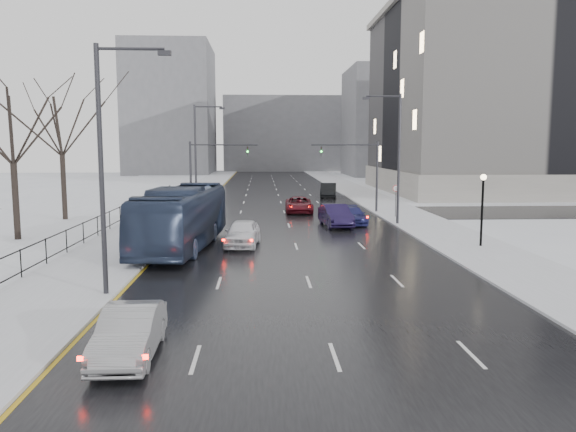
{
  "coord_description": "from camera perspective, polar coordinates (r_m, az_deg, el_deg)",
  "views": [
    {
      "loc": [
        -2.09,
        -2.47,
        6.08
      ],
      "look_at": [
        -0.73,
        26.18,
        2.5
      ],
      "focal_mm": 35.0,
      "sensor_mm": 36.0,
      "label": 1
    }
  ],
  "objects": [
    {
      "name": "road",
      "position": [
        62.8,
        -0.8,
        1.58
      ],
      "size": [
        16.0,
        150.0,
        0.04
      ],
      "primitive_type": "cube",
      "color": "black",
      "rests_on": "ground"
    },
    {
      "name": "cross_road",
      "position": [
        50.88,
        -0.35,
        0.27
      ],
      "size": [
        130.0,
        10.0,
        0.04
      ],
      "primitive_type": "cube",
      "color": "black",
      "rests_on": "ground"
    },
    {
      "name": "sidewalk_left",
      "position": [
        63.32,
        -10.35,
        1.56
      ],
      "size": [
        5.0,
        150.0,
        0.16
      ],
      "primitive_type": "cube",
      "color": "silver",
      "rests_on": "ground"
    },
    {
      "name": "sidewalk_right",
      "position": [
        64.01,
        8.64,
        1.65
      ],
      "size": [
        5.0,
        150.0,
        0.16
      ],
      "primitive_type": "cube",
      "color": "silver",
      "rests_on": "ground"
    },
    {
      "name": "park_strip",
      "position": [
        65.27,
        -18.64,
        1.45
      ],
      "size": [
        14.0,
        150.0,
        0.12
      ],
      "primitive_type": "cube",
      "color": "white",
      "rests_on": "ground"
    },
    {
      "name": "tree_park_d",
      "position": [
        40.18,
        -25.73,
        -2.3
      ],
      "size": [
        8.75,
        8.75,
        12.5
      ],
      "primitive_type": null,
      "color": "black",
      "rests_on": "ground"
    },
    {
      "name": "tree_park_e",
      "position": [
        49.56,
        -21.67,
        -0.44
      ],
      "size": [
        9.45,
        9.45,
        13.5
      ],
      "primitive_type": null,
      "color": "black",
      "rests_on": "ground"
    },
    {
      "name": "iron_fence",
      "position": [
        34.64,
        -21.06,
        -1.95
      ],
      "size": [
        0.06,
        70.0,
        1.3
      ],
      "color": "black",
      "rests_on": "sidewalk_left"
    },
    {
      "name": "streetlight_r_mid",
      "position": [
        43.69,
        10.92,
        6.38
      ],
      "size": [
        2.95,
        0.25,
        10.0
      ],
      "color": "#2D2D33",
      "rests_on": "ground"
    },
    {
      "name": "streetlight_l_near",
      "position": [
        23.28,
        -17.95,
        5.64
      ],
      "size": [
        2.95,
        0.25,
        10.0
      ],
      "color": "#2D2D33",
      "rests_on": "ground"
    },
    {
      "name": "streetlight_l_far",
      "position": [
        54.81,
        -9.15,
        6.54
      ],
      "size": [
        2.95,
        0.25,
        10.0
      ],
      "color": "#2D2D33",
      "rests_on": "ground"
    },
    {
      "name": "lamppost_r_mid",
      "position": [
        35.15,
        19.16,
        1.6
      ],
      "size": [
        0.36,
        0.36,
        4.28
      ],
      "color": "black",
      "rests_on": "sidewalk_right"
    },
    {
      "name": "mast_signal_right",
      "position": [
        51.38,
        7.87,
        4.85
      ],
      "size": [
        6.1,
        0.33,
        6.5
      ],
      "color": "#2D2D33",
      "rests_on": "ground"
    },
    {
      "name": "mast_signal_left",
      "position": [
        50.78,
        -8.67,
        4.81
      ],
      "size": [
        6.1,
        0.33,
        6.5
      ],
      "color": "#2D2D33",
      "rests_on": "ground"
    },
    {
      "name": "no_uturn_sign",
      "position": [
        47.97,
        10.91,
        2.47
      ],
      "size": [
        0.6,
        0.06,
        2.7
      ],
      "color": "#2D2D33",
      "rests_on": "sidewalk_right"
    },
    {
      "name": "civic_building",
      "position": [
        83.35,
        24.1,
        10.03
      ],
      "size": [
        41.0,
        31.0,
        24.8
      ],
      "color": "gray",
      "rests_on": "ground"
    },
    {
      "name": "bldg_far_right",
      "position": [
        121.36,
        11.79,
        9.29
      ],
      "size": [
        24.0,
        20.0,
        22.0
      ],
      "primitive_type": "cube",
      "color": "slate",
      "rests_on": "ground"
    },
    {
      "name": "bldg_far_left",
      "position": [
        129.26,
        -11.77,
        10.48
      ],
      "size": [
        18.0,
        22.0,
        28.0
      ],
      "primitive_type": "cube",
      "color": "slate",
      "rests_on": "ground"
    },
    {
      "name": "bldg_far_center",
      "position": [
        142.63,
        -0.28,
        8.29
      ],
      "size": [
        30.0,
        18.0,
        18.0
      ],
      "primitive_type": "cube",
      "color": "slate",
      "rests_on": "ground"
    },
    {
      "name": "sedan_left_near",
      "position": [
        17.06,
        -15.79,
        -11.32
      ],
      "size": [
        1.62,
        4.41,
        1.44
      ],
      "primitive_type": "imported",
      "rotation": [
        0.0,
        0.0,
        0.02
      ],
      "color": "#95969A",
      "rests_on": "road"
    },
    {
      "name": "bus",
      "position": [
        33.9,
        -10.69,
        -0.14
      ],
      "size": [
        4.32,
        13.4,
        3.67
      ],
      "primitive_type": "imported",
      "rotation": [
        0.0,
        0.0,
        -0.1
      ],
      "color": "#2B3753",
      "rests_on": "road"
    },
    {
      "name": "sedan_center_near",
      "position": [
        34.1,
        -4.64,
        -1.74
      ],
      "size": [
        2.35,
        4.88,
        1.61
      ],
      "primitive_type": "imported",
      "rotation": [
        0.0,
        0.0,
        -0.1
      ],
      "color": "white",
      "rests_on": "road"
    },
    {
      "name": "sedan_right_near",
      "position": [
        42.47,
        4.86,
        0.05
      ],
      "size": [
        2.25,
        5.24,
        1.68
      ],
      "primitive_type": "imported",
      "rotation": [
        0.0,
        0.0,
        0.1
      ],
      "color": "#1A1236",
      "rests_on": "road"
    },
    {
      "name": "sedan_right_cross",
      "position": [
        51.23,
        1.13,
        1.16
      ],
      "size": [
        2.51,
        5.26,
        1.45
      ],
      "primitive_type": "imported",
      "rotation": [
        0.0,
        0.0,
        -0.02
      ],
      "color": "#580F1A",
      "rests_on": "road"
    },
    {
      "name": "sedan_right_far",
      "position": [
        44.09,
        6.53,
        0.06
      ],
      "size": [
        2.01,
        4.63,
        1.32
      ],
      "primitive_type": "imported",
      "rotation": [
        0.0,
        0.0,
        0.03
      ],
      "color": "navy",
      "rests_on": "road"
    },
    {
      "name": "sedan_right_distant",
      "position": [
        66.32,
        4.12,
        2.61
      ],
      "size": [
        2.49,
        5.36,
        1.7
      ],
      "primitive_type": "imported",
      "rotation": [
        0.0,
        0.0,
        -0.14
      ],
      "color": "black",
      "rests_on": "road"
    }
  ]
}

